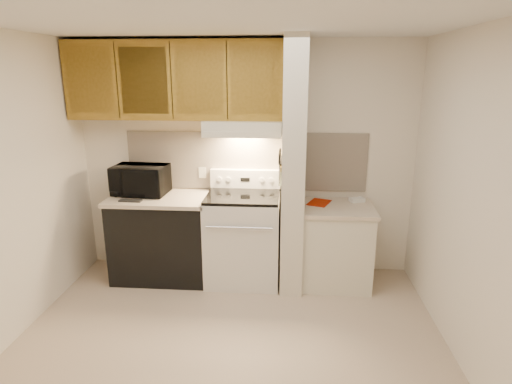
# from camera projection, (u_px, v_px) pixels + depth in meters

# --- Properties ---
(floor) EXTENTS (3.60, 3.60, 0.00)m
(floor) POSITION_uv_depth(u_px,v_px,m) (229.00, 343.00, 3.55)
(floor) COLOR #C5AE95
(floor) RESTS_ON ground
(ceiling) EXTENTS (3.60, 3.60, 0.00)m
(ceiling) POSITION_uv_depth(u_px,v_px,m) (223.00, 21.00, 2.87)
(ceiling) COLOR white
(ceiling) RESTS_ON wall_back
(wall_back) EXTENTS (3.60, 2.50, 0.02)m
(wall_back) POSITION_uv_depth(u_px,v_px,m) (246.00, 159.00, 4.65)
(wall_back) COLOR white
(wall_back) RESTS_ON floor
(wall_right) EXTENTS (0.02, 3.00, 2.50)m
(wall_right) POSITION_uv_depth(u_px,v_px,m) (474.00, 204.00, 3.08)
(wall_right) COLOR white
(wall_right) RESTS_ON floor
(backsplash) EXTENTS (2.60, 0.02, 0.63)m
(backsplash) POSITION_uv_depth(u_px,v_px,m) (246.00, 161.00, 4.64)
(backsplash) COLOR #FFE9D1
(backsplash) RESTS_ON wall_back
(range_body) EXTENTS (0.76, 0.65, 0.92)m
(range_body) POSITION_uv_depth(u_px,v_px,m) (243.00, 239.00, 4.53)
(range_body) COLOR silver
(range_body) RESTS_ON floor
(oven_window) EXTENTS (0.50, 0.01, 0.30)m
(oven_window) POSITION_uv_depth(u_px,v_px,m) (240.00, 247.00, 4.22)
(oven_window) COLOR black
(oven_window) RESTS_ON range_body
(oven_handle) EXTENTS (0.65, 0.02, 0.02)m
(oven_handle) POSITION_uv_depth(u_px,v_px,m) (239.00, 228.00, 4.12)
(oven_handle) COLOR silver
(oven_handle) RESTS_ON range_body
(cooktop) EXTENTS (0.74, 0.64, 0.03)m
(cooktop) POSITION_uv_depth(u_px,v_px,m) (243.00, 196.00, 4.40)
(cooktop) COLOR black
(cooktop) RESTS_ON range_body
(range_backguard) EXTENTS (0.76, 0.08, 0.20)m
(range_backguard) POSITION_uv_depth(u_px,v_px,m) (246.00, 179.00, 4.64)
(range_backguard) COLOR silver
(range_backguard) RESTS_ON range_body
(range_display) EXTENTS (0.10, 0.01, 0.04)m
(range_display) POSITION_uv_depth(u_px,v_px,m) (245.00, 180.00, 4.60)
(range_display) COLOR black
(range_display) RESTS_ON range_backguard
(range_knob_left_outer) EXTENTS (0.05, 0.02, 0.05)m
(range_knob_left_outer) POSITION_uv_depth(u_px,v_px,m) (219.00, 179.00, 4.62)
(range_knob_left_outer) COLOR silver
(range_knob_left_outer) RESTS_ON range_backguard
(range_knob_left_inner) EXTENTS (0.05, 0.02, 0.05)m
(range_knob_left_inner) POSITION_uv_depth(u_px,v_px,m) (229.00, 179.00, 4.61)
(range_knob_left_inner) COLOR silver
(range_knob_left_inner) RESTS_ON range_backguard
(range_knob_right_inner) EXTENTS (0.05, 0.02, 0.05)m
(range_knob_right_inner) POSITION_uv_depth(u_px,v_px,m) (262.00, 180.00, 4.59)
(range_knob_right_inner) COLOR silver
(range_knob_right_inner) RESTS_ON range_backguard
(range_knob_right_outer) EXTENTS (0.05, 0.02, 0.05)m
(range_knob_right_outer) POSITION_uv_depth(u_px,v_px,m) (271.00, 180.00, 4.58)
(range_knob_right_outer) COLOR silver
(range_knob_right_outer) RESTS_ON range_backguard
(dishwasher_front) EXTENTS (1.00, 0.63, 0.87)m
(dishwasher_front) POSITION_uv_depth(u_px,v_px,m) (162.00, 238.00, 4.61)
(dishwasher_front) COLOR black
(dishwasher_front) RESTS_ON floor
(left_countertop) EXTENTS (1.04, 0.67, 0.04)m
(left_countertop) POSITION_uv_depth(u_px,v_px,m) (160.00, 198.00, 4.49)
(left_countertop) COLOR beige
(left_countertop) RESTS_ON dishwasher_front
(spoon_rest) EXTENTS (0.23, 0.08, 0.02)m
(spoon_rest) POSITION_uv_depth(u_px,v_px,m) (130.00, 201.00, 4.31)
(spoon_rest) COLOR black
(spoon_rest) RESTS_ON left_countertop
(teal_jar) EXTENTS (0.12, 0.12, 0.10)m
(teal_jar) POSITION_uv_depth(u_px,v_px,m) (144.00, 186.00, 4.70)
(teal_jar) COLOR #316B70
(teal_jar) RESTS_ON left_countertop
(outlet) EXTENTS (0.08, 0.01, 0.12)m
(outlet) POSITION_uv_depth(u_px,v_px,m) (202.00, 173.00, 4.70)
(outlet) COLOR beige
(outlet) RESTS_ON backsplash
(microwave) EXTENTS (0.58, 0.41, 0.31)m
(microwave) POSITION_uv_depth(u_px,v_px,m) (141.00, 180.00, 4.53)
(microwave) COLOR black
(microwave) RESTS_ON left_countertop
(partition_pillar) EXTENTS (0.22, 0.70, 2.50)m
(partition_pillar) POSITION_uv_depth(u_px,v_px,m) (293.00, 167.00, 4.27)
(partition_pillar) COLOR beige
(partition_pillar) RESTS_ON floor
(pillar_trim) EXTENTS (0.01, 0.70, 0.04)m
(pillar_trim) POSITION_uv_depth(u_px,v_px,m) (282.00, 162.00, 4.27)
(pillar_trim) COLOR olive
(pillar_trim) RESTS_ON partition_pillar
(knife_strip) EXTENTS (0.02, 0.42, 0.04)m
(knife_strip) POSITION_uv_depth(u_px,v_px,m) (281.00, 161.00, 4.22)
(knife_strip) COLOR black
(knife_strip) RESTS_ON partition_pillar
(knife_blade_a) EXTENTS (0.01, 0.03, 0.16)m
(knife_blade_a) POSITION_uv_depth(u_px,v_px,m) (279.00, 175.00, 4.10)
(knife_blade_a) COLOR silver
(knife_blade_a) RESTS_ON knife_strip
(knife_handle_a) EXTENTS (0.02, 0.02, 0.10)m
(knife_handle_a) POSITION_uv_depth(u_px,v_px,m) (279.00, 159.00, 4.05)
(knife_handle_a) COLOR black
(knife_handle_a) RESTS_ON knife_strip
(knife_blade_b) EXTENTS (0.01, 0.04, 0.18)m
(knife_blade_b) POSITION_uv_depth(u_px,v_px,m) (279.00, 174.00, 4.16)
(knife_blade_b) COLOR silver
(knife_blade_b) RESTS_ON knife_strip
(knife_handle_b) EXTENTS (0.02, 0.02, 0.10)m
(knife_handle_b) POSITION_uv_depth(u_px,v_px,m) (280.00, 158.00, 4.12)
(knife_handle_b) COLOR black
(knife_handle_b) RESTS_ON knife_strip
(knife_blade_c) EXTENTS (0.01, 0.04, 0.20)m
(knife_blade_c) POSITION_uv_depth(u_px,v_px,m) (280.00, 173.00, 4.24)
(knife_blade_c) COLOR silver
(knife_blade_c) RESTS_ON knife_strip
(knife_handle_c) EXTENTS (0.02, 0.02, 0.10)m
(knife_handle_c) POSITION_uv_depth(u_px,v_px,m) (280.00, 156.00, 4.21)
(knife_handle_c) COLOR black
(knife_handle_c) RESTS_ON knife_strip
(knife_blade_d) EXTENTS (0.01, 0.04, 0.16)m
(knife_blade_d) POSITION_uv_depth(u_px,v_px,m) (280.00, 169.00, 4.32)
(knife_blade_d) COLOR silver
(knife_blade_d) RESTS_ON knife_strip
(knife_handle_d) EXTENTS (0.02, 0.02, 0.10)m
(knife_handle_d) POSITION_uv_depth(u_px,v_px,m) (280.00, 155.00, 4.28)
(knife_handle_d) COLOR black
(knife_handle_d) RESTS_ON knife_strip
(knife_blade_e) EXTENTS (0.01, 0.04, 0.18)m
(knife_blade_e) POSITION_uv_depth(u_px,v_px,m) (280.00, 168.00, 4.40)
(knife_blade_e) COLOR silver
(knife_blade_e) RESTS_ON knife_strip
(knife_handle_e) EXTENTS (0.02, 0.02, 0.10)m
(knife_handle_e) POSITION_uv_depth(u_px,v_px,m) (280.00, 153.00, 4.34)
(knife_handle_e) COLOR black
(knife_handle_e) RESTS_ON knife_strip
(oven_mitt) EXTENTS (0.03, 0.10, 0.24)m
(oven_mitt) POSITION_uv_depth(u_px,v_px,m) (280.00, 174.00, 4.48)
(oven_mitt) COLOR slate
(oven_mitt) RESTS_ON partition_pillar
(right_cab_base) EXTENTS (0.70, 0.60, 0.81)m
(right_cab_base) POSITION_uv_depth(u_px,v_px,m) (335.00, 247.00, 4.47)
(right_cab_base) COLOR beige
(right_cab_base) RESTS_ON floor
(right_countertop) EXTENTS (0.74, 0.64, 0.04)m
(right_countertop) POSITION_uv_depth(u_px,v_px,m) (337.00, 208.00, 4.35)
(right_countertop) COLOR beige
(right_countertop) RESTS_ON right_cab_base
(red_folder) EXTENTS (0.28, 0.32, 0.01)m
(red_folder) POSITION_uv_depth(u_px,v_px,m) (319.00, 203.00, 4.46)
(red_folder) COLOR #9A1C02
(red_folder) RESTS_ON right_countertop
(white_box) EXTENTS (0.17, 0.14, 0.04)m
(white_box) POSITION_uv_depth(u_px,v_px,m) (357.00, 200.00, 4.50)
(white_box) COLOR white
(white_box) RESTS_ON right_countertop
(range_hood) EXTENTS (0.78, 0.44, 0.15)m
(range_hood) POSITION_uv_depth(u_px,v_px,m) (244.00, 127.00, 4.33)
(range_hood) COLOR beige
(range_hood) RESTS_ON upper_cabinets
(hood_lip) EXTENTS (0.78, 0.04, 0.06)m
(hood_lip) POSITION_uv_depth(u_px,v_px,m) (241.00, 135.00, 4.14)
(hood_lip) COLOR beige
(hood_lip) RESTS_ON range_hood
(upper_cabinets) EXTENTS (2.18, 0.33, 0.77)m
(upper_cabinets) POSITION_uv_depth(u_px,v_px,m) (176.00, 80.00, 4.30)
(upper_cabinets) COLOR olive
(upper_cabinets) RESTS_ON wall_back
(cab_door_a) EXTENTS (0.46, 0.01, 0.63)m
(cab_door_a) POSITION_uv_depth(u_px,v_px,m) (90.00, 81.00, 4.21)
(cab_door_a) COLOR olive
(cab_door_a) RESTS_ON upper_cabinets
(cab_gap_a) EXTENTS (0.01, 0.01, 0.73)m
(cab_gap_a) POSITION_uv_depth(u_px,v_px,m) (117.00, 81.00, 4.19)
(cab_gap_a) COLOR black
(cab_gap_a) RESTS_ON upper_cabinets
(cab_door_b) EXTENTS (0.46, 0.01, 0.63)m
(cab_door_b) POSITION_uv_depth(u_px,v_px,m) (144.00, 81.00, 4.17)
(cab_door_b) COLOR olive
(cab_door_b) RESTS_ON upper_cabinets
(cab_gap_b) EXTENTS (0.01, 0.01, 0.73)m
(cab_gap_b) POSITION_uv_depth(u_px,v_px,m) (171.00, 81.00, 4.15)
(cab_gap_b) COLOR black
(cab_gap_b) RESTS_ON upper_cabinets
(cab_door_c) EXTENTS (0.46, 0.01, 0.63)m
(cab_door_c) POSITION_uv_depth(u_px,v_px,m) (199.00, 81.00, 4.13)
(cab_door_c) COLOR olive
(cab_door_c) RESTS_ON upper_cabinets
(cab_gap_c) EXTENTS (0.01, 0.01, 0.73)m
(cab_gap_c) POSITION_uv_depth(u_px,v_px,m) (227.00, 81.00, 4.11)
(cab_gap_c) COLOR black
(cab_gap_c) RESTS_ON upper_cabinets
(cab_door_d) EXTENTS (0.46, 0.01, 0.63)m
(cab_door_d) POSITION_uv_depth(u_px,v_px,m) (255.00, 81.00, 4.09)
(cab_door_d) COLOR olive
(cab_door_d) RESTS_ON upper_cabinets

